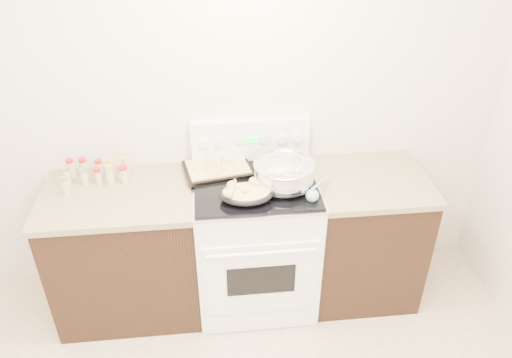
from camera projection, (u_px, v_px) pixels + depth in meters
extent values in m
cube|color=beige|center=(193.00, 100.00, 3.09)|extent=(4.00, 0.05, 2.70)
cube|color=black|center=(129.00, 254.00, 3.25)|extent=(0.90, 0.64, 0.88)
cube|color=brown|center=(118.00, 196.00, 3.00)|extent=(0.93, 0.67, 0.04)
cube|color=black|center=(362.00, 237.00, 3.39)|extent=(0.70, 0.64, 0.88)
cube|color=brown|center=(370.00, 180.00, 3.14)|extent=(0.73, 0.67, 0.04)
cube|color=white|center=(255.00, 243.00, 3.30)|extent=(0.76, 0.66, 0.92)
cube|color=white|center=(261.00, 280.00, 3.03)|extent=(0.70, 0.01, 0.55)
cube|color=black|center=(261.00, 281.00, 3.02)|extent=(0.42, 0.01, 0.22)
cylinder|color=white|center=(262.00, 253.00, 2.86)|extent=(0.65, 0.02, 0.02)
cube|color=white|center=(261.00, 322.00, 3.23)|extent=(0.70, 0.01, 0.14)
cube|color=silver|center=(255.00, 185.00, 3.05)|extent=(0.78, 0.68, 0.01)
cube|color=black|center=(255.00, 183.00, 3.05)|extent=(0.74, 0.64, 0.01)
cube|color=white|center=(250.00, 139.00, 3.21)|extent=(0.76, 0.07, 0.28)
cylinder|color=white|center=(204.00, 143.00, 3.14)|extent=(0.06, 0.02, 0.06)
cylinder|color=white|center=(220.00, 142.00, 3.15)|extent=(0.06, 0.02, 0.06)
cylinder|color=white|center=(282.00, 139.00, 3.18)|extent=(0.06, 0.02, 0.06)
cylinder|color=white|center=(297.00, 138.00, 3.19)|extent=(0.06, 0.02, 0.06)
cube|color=#19E533|center=(251.00, 141.00, 3.17)|extent=(0.09, 0.00, 0.04)
cube|color=silver|center=(238.00, 141.00, 3.16)|extent=(0.05, 0.00, 0.05)
cube|color=silver|center=(263.00, 140.00, 3.18)|extent=(0.05, 0.00, 0.05)
ellipsoid|color=silver|center=(284.00, 177.00, 2.96)|extent=(0.45, 0.45, 0.22)
cylinder|color=silver|center=(284.00, 186.00, 3.00)|extent=(0.20, 0.20, 0.01)
torus|color=silver|center=(284.00, 164.00, 2.92)|extent=(0.37, 0.37, 0.02)
cylinder|color=silver|center=(284.00, 173.00, 2.95)|extent=(0.34, 0.34, 0.12)
cylinder|color=brown|center=(284.00, 166.00, 2.92)|extent=(0.32, 0.32, 0.00)
cube|color=#C0BC8E|center=(291.00, 171.00, 2.86)|extent=(0.03, 0.03, 0.02)
cube|color=#C0BC8E|center=(298.00, 172.00, 2.86)|extent=(0.04, 0.04, 0.03)
cube|color=#C0BC8E|center=(269.00, 174.00, 2.84)|extent=(0.04, 0.04, 0.03)
cube|color=#C0BC8E|center=(277.00, 170.00, 2.88)|extent=(0.03, 0.03, 0.02)
cube|color=#C0BC8E|center=(276.00, 164.00, 2.93)|extent=(0.05, 0.05, 0.03)
cube|color=#C0BC8E|center=(287.00, 164.00, 2.93)|extent=(0.04, 0.04, 0.03)
cube|color=#C0BC8E|center=(291.00, 172.00, 2.86)|extent=(0.03, 0.03, 0.02)
cube|color=#C0BC8E|center=(299.00, 168.00, 2.89)|extent=(0.04, 0.04, 0.03)
cube|color=#C0BC8E|center=(304.00, 160.00, 2.97)|extent=(0.03, 0.03, 0.02)
cube|color=#C0BC8E|center=(296.00, 156.00, 3.01)|extent=(0.04, 0.04, 0.03)
cube|color=#C0BC8E|center=(279.00, 175.00, 2.83)|extent=(0.04, 0.04, 0.03)
cube|color=#C0BC8E|center=(294.00, 155.00, 3.02)|extent=(0.03, 0.03, 0.02)
ellipsoid|color=black|center=(246.00, 194.00, 2.86)|extent=(0.32, 0.24, 0.08)
ellipsoid|color=#D9B173|center=(246.00, 193.00, 2.86)|extent=(0.29, 0.21, 0.06)
sphere|color=#D9B173|center=(231.00, 190.00, 2.82)|extent=(0.04, 0.04, 0.04)
sphere|color=#D9B173|center=(258.00, 184.00, 2.87)|extent=(0.04, 0.04, 0.04)
sphere|color=#D9B173|center=(229.00, 194.00, 2.78)|extent=(0.05, 0.05, 0.05)
sphere|color=#D9B173|center=(253.00, 181.00, 2.90)|extent=(0.05, 0.05, 0.05)
sphere|color=#D9B173|center=(231.00, 185.00, 2.86)|extent=(0.05, 0.05, 0.05)
sphere|color=#D9B173|center=(245.00, 191.00, 2.81)|extent=(0.04, 0.04, 0.04)
sphere|color=#D9B173|center=(238.00, 187.00, 2.85)|extent=(0.04, 0.04, 0.04)
sphere|color=#D9B173|center=(260.00, 181.00, 2.90)|extent=(0.04, 0.04, 0.04)
cube|color=black|center=(218.00, 169.00, 3.15)|extent=(0.46, 0.36, 0.02)
cube|color=#D9B173|center=(218.00, 167.00, 3.15)|extent=(0.41, 0.31, 0.02)
sphere|color=#D9B173|center=(219.00, 165.00, 3.14)|extent=(0.04, 0.04, 0.04)
sphere|color=#D9B173|center=(208.00, 171.00, 3.09)|extent=(0.04, 0.04, 0.04)
sphere|color=#D9B173|center=(230.00, 162.00, 3.18)|extent=(0.04, 0.04, 0.04)
sphere|color=#D9B173|center=(209.00, 168.00, 3.12)|extent=(0.04, 0.04, 0.04)
sphere|color=#D9B173|center=(223.00, 169.00, 3.11)|extent=(0.04, 0.04, 0.04)
sphere|color=#D9B173|center=(219.00, 173.00, 3.07)|extent=(0.04, 0.04, 0.04)
sphere|color=#D9B173|center=(195.00, 169.00, 3.11)|extent=(0.04, 0.04, 0.04)
sphere|color=#D9B173|center=(221.00, 158.00, 3.22)|extent=(0.04, 0.04, 0.04)
sphere|color=#D9B173|center=(219.00, 162.00, 3.18)|extent=(0.04, 0.04, 0.04)
sphere|color=#D9B173|center=(208.00, 160.00, 3.20)|extent=(0.04, 0.04, 0.04)
cylinder|color=tan|center=(233.00, 175.00, 3.10)|extent=(0.04, 0.23, 0.01)
sphere|color=tan|center=(233.00, 184.00, 3.00)|extent=(0.04, 0.04, 0.04)
sphere|color=#86AFC8|center=(312.00, 196.00, 2.87)|extent=(0.08, 0.08, 0.08)
cylinder|color=#86AFC8|center=(320.00, 183.00, 2.94)|extent=(0.15, 0.21, 0.07)
cylinder|color=#BFB28C|center=(71.00, 170.00, 3.11)|extent=(0.04, 0.04, 0.11)
cylinder|color=#B21414|center=(69.00, 161.00, 3.07)|extent=(0.05, 0.05, 0.02)
cylinder|color=#BFB28C|center=(84.00, 169.00, 3.11)|extent=(0.05, 0.05, 0.11)
cylinder|color=#B21414|center=(82.00, 160.00, 3.08)|extent=(0.05, 0.05, 0.02)
cylinder|color=#BFB28C|center=(100.00, 170.00, 3.12)|extent=(0.04, 0.04, 0.10)
cylinder|color=#B21414|center=(98.00, 162.00, 3.08)|extent=(0.04, 0.04, 0.02)
cylinder|color=#BFB28C|center=(111.00, 169.00, 3.13)|extent=(0.04, 0.04, 0.10)
cylinder|color=gold|center=(110.00, 161.00, 3.09)|extent=(0.05, 0.05, 0.02)
cylinder|color=#BFB28C|center=(126.00, 167.00, 3.14)|extent=(0.04, 0.04, 0.10)
cylinder|color=gold|center=(125.00, 159.00, 3.10)|extent=(0.04, 0.04, 0.02)
cylinder|color=#BFB28C|center=(67.00, 178.00, 3.02)|extent=(0.04, 0.04, 0.11)
cylinder|color=#B2B2B7|center=(65.00, 169.00, 2.99)|extent=(0.05, 0.05, 0.02)
cylinder|color=#BFB28C|center=(84.00, 178.00, 3.04)|extent=(0.04, 0.04, 0.09)
cylinder|color=#B2B2B7|center=(83.00, 170.00, 3.01)|extent=(0.05, 0.05, 0.02)
cylinder|color=#BFB28C|center=(99.00, 178.00, 3.05)|extent=(0.04, 0.04, 0.09)
cylinder|color=#B21414|center=(97.00, 170.00, 3.02)|extent=(0.04, 0.04, 0.02)
cylinder|color=#BFB28C|center=(110.00, 176.00, 3.04)|extent=(0.05, 0.05, 0.11)
cylinder|color=gold|center=(108.00, 167.00, 3.01)|extent=(0.05, 0.05, 0.02)
cylinder|color=#BFB28C|center=(124.00, 176.00, 3.06)|extent=(0.05, 0.05, 0.10)
cylinder|color=#B21414|center=(123.00, 168.00, 3.03)|extent=(0.05, 0.05, 0.02)
cylinder|color=#BFB28C|center=(65.00, 187.00, 2.95)|extent=(0.04, 0.04, 0.10)
cylinder|color=#B2B2B7|center=(63.00, 179.00, 2.92)|extent=(0.04, 0.04, 0.02)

